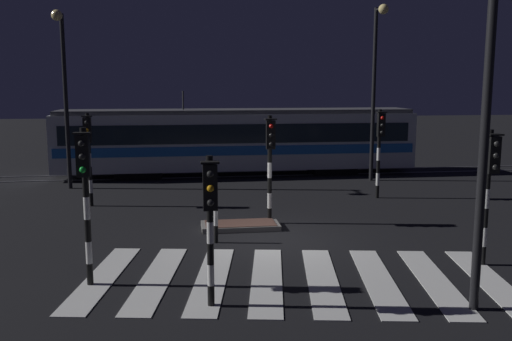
% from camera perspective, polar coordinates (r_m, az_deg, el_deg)
% --- Properties ---
extents(ground_plane, '(120.00, 120.00, 0.00)m').
position_cam_1_polar(ground_plane, '(16.25, 1.49, -7.09)').
color(ground_plane, black).
extents(rail_near, '(80.00, 0.12, 0.03)m').
position_cam_1_polar(rail_near, '(26.94, -2.35, -0.63)').
color(rail_near, '#59595E').
rests_on(rail_near, ground).
extents(rail_far, '(80.00, 0.12, 0.03)m').
position_cam_1_polar(rail_far, '(28.35, -2.63, -0.16)').
color(rail_far, '#59595E').
rests_on(rail_far, ground).
extents(crosswalk_zebra, '(10.29, 6.07, 0.02)m').
position_cam_1_polar(crosswalk_zebra, '(13.06, 3.99, -11.12)').
color(crosswalk_zebra, silver).
rests_on(crosswalk_zebra, ground).
extents(traffic_island, '(2.42, 1.11, 0.18)m').
position_cam_1_polar(traffic_island, '(17.42, -1.63, -5.69)').
color(traffic_island, slate).
rests_on(traffic_island, ground).
extents(traffic_light_corner_near_right, '(0.36, 0.42, 3.40)m').
position_cam_1_polar(traffic_light_corner_near_right, '(14.54, 22.97, -0.65)').
color(traffic_light_corner_near_right, black).
rests_on(traffic_light_corner_near_right, ground).
extents(traffic_light_kerb_mid_left, '(0.36, 0.42, 3.09)m').
position_cam_1_polar(traffic_light_kerb_mid_left, '(10.92, -4.74, -4.02)').
color(traffic_light_kerb_mid_left, black).
rests_on(traffic_light_kerb_mid_left, ground).
extents(traffic_light_corner_near_left, '(0.36, 0.42, 3.55)m').
position_cam_1_polar(traffic_light_corner_near_left, '(12.56, -17.23, -1.28)').
color(traffic_light_corner_near_left, black).
rests_on(traffic_light_corner_near_left, ground).
extents(traffic_light_corner_far_left, '(0.36, 0.42, 3.44)m').
position_cam_1_polar(traffic_light_corner_far_left, '(20.99, -16.90, 2.49)').
color(traffic_light_corner_far_left, black).
rests_on(traffic_light_corner_far_left, ground).
extents(traffic_light_median_centre, '(0.36, 0.42, 3.50)m').
position_cam_1_polar(traffic_light_median_centre, '(17.54, 1.47, 1.80)').
color(traffic_light_median_centre, black).
rests_on(traffic_light_median_centre, ground).
extents(traffic_light_corner_far_right, '(0.36, 0.42, 3.51)m').
position_cam_1_polar(traffic_light_corner_far_right, '(22.09, 12.65, 3.08)').
color(traffic_light_corner_far_right, black).
rests_on(traffic_light_corner_far_right, ground).
extents(street_lamp_near_kerb, '(0.44, 1.21, 7.07)m').
position_cam_1_polar(street_lamp_near_kerb, '(11.19, 23.45, 8.25)').
color(street_lamp_near_kerb, black).
rests_on(street_lamp_near_kerb, ground).
extents(street_lamp_trackside_right, '(0.44, 1.21, 7.90)m').
position_cam_1_polar(street_lamp_trackside_right, '(25.93, 12.27, 9.74)').
color(street_lamp_trackside_right, black).
rests_on(street_lamp_trackside_right, ground).
extents(street_lamp_trackside_left, '(0.44, 1.21, 7.40)m').
position_cam_1_polar(street_lamp_trackside_left, '(24.66, -19.23, 8.88)').
color(street_lamp_trackside_left, black).
rests_on(street_lamp_trackside_left, ground).
extents(tram, '(17.71, 2.58, 4.15)m').
position_cam_1_polar(tram, '(27.44, -1.94, 3.20)').
color(tram, silver).
rests_on(tram, ground).
extents(bollard_island_edge, '(0.12, 0.12, 1.11)m').
position_cam_1_polar(bollard_island_edge, '(15.78, -4.16, -5.49)').
color(bollard_island_edge, black).
rests_on(bollard_island_edge, ground).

